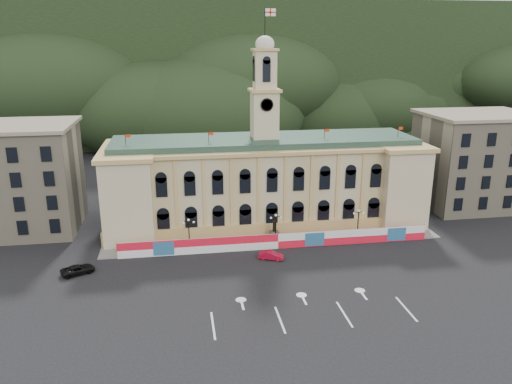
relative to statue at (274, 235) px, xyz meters
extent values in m
plane|color=black|center=(0.00, -18.00, -1.19)|extent=(260.00, 260.00, 0.00)
cube|color=black|center=(0.00, 112.00, 20.81)|extent=(230.00, 70.00, 44.00)
cube|color=#595651|center=(35.00, 92.00, 28.81)|extent=(22.00, 8.00, 14.00)
cube|color=#595651|center=(-48.00, 90.00, 24.81)|extent=(16.00, 7.00, 10.00)
cube|color=#C7BB8F|center=(0.00, 10.00, 5.81)|extent=(55.00, 15.00, 14.00)
cube|color=tan|center=(0.00, 2.20, 0.01)|extent=(56.00, 0.80, 2.40)
cube|color=tan|center=(0.00, 10.00, 13.11)|extent=(56.20, 16.20, 0.60)
cube|color=#2A4638|center=(0.00, 10.00, 13.81)|extent=(53.00, 13.00, 1.20)
cube|color=beige|center=(-23.50, 9.00, 5.81)|extent=(8.00, 17.00, 14.00)
cube|color=beige|center=(23.50, 9.00, 5.81)|extent=(8.00, 17.00, 14.00)
cube|color=beige|center=(0.00, 10.00, 18.41)|extent=(4.40, 4.40, 8.00)
cube|color=tan|center=(0.00, 10.00, 22.61)|extent=(5.20, 5.20, 0.50)
cube|color=beige|center=(0.00, 10.00, 25.91)|extent=(3.60, 3.60, 6.50)
cube|color=tan|center=(0.00, 10.00, 29.31)|extent=(4.20, 4.20, 0.40)
cylinder|color=black|center=(0.00, 7.70, 20.41)|extent=(2.20, 0.20, 2.20)
ellipsoid|color=silver|center=(0.00, 10.00, 30.21)|extent=(3.20, 3.20, 2.72)
cylinder|color=black|center=(0.00, 10.00, 33.41)|extent=(0.12, 0.12, 5.00)
cube|color=white|center=(0.90, 10.00, 35.21)|extent=(1.80, 0.04, 1.20)
cube|color=red|center=(0.90, 9.97, 35.21)|extent=(1.80, 0.02, 0.22)
cube|color=red|center=(0.90, 9.97, 35.21)|extent=(0.22, 0.02, 1.20)
cube|color=tan|center=(-43.00, 13.00, 7.81)|extent=(20.00, 16.00, 18.00)
cube|color=gray|center=(-43.00, 13.00, 17.11)|extent=(21.00, 17.00, 0.60)
cube|color=tan|center=(43.00, 13.00, 7.81)|extent=(20.00, 16.00, 18.00)
cube|color=gray|center=(43.00, 13.00, 17.11)|extent=(21.00, 17.00, 0.60)
cube|color=red|center=(0.00, -3.00, 0.06)|extent=(50.00, 0.25, 2.50)
cube|color=#2A638D|center=(-18.00, -3.14, 0.06)|extent=(3.20, 0.05, 2.20)
cube|color=#2A638D|center=(6.00, -3.14, 0.06)|extent=(3.20, 0.05, 2.20)
cube|color=#2A638D|center=(20.00, -3.14, 0.06)|extent=(3.20, 0.05, 2.20)
cube|color=slate|center=(0.00, -0.25, -1.11)|extent=(56.00, 5.50, 0.16)
cube|color=#595651|center=(0.00, 0.00, -0.29)|extent=(1.40, 1.40, 1.80)
cylinder|color=black|center=(0.00, 0.00, 1.41)|extent=(0.60, 0.60, 1.60)
sphere|color=black|center=(0.00, 0.00, 2.31)|extent=(0.44, 0.44, 0.44)
cylinder|color=black|center=(-14.00, -1.00, -1.04)|extent=(0.44, 0.44, 0.30)
cylinder|color=black|center=(-14.00, -1.00, 1.21)|extent=(0.18, 0.18, 4.80)
cube|color=black|center=(-14.00, -1.00, 3.51)|extent=(1.60, 0.08, 0.08)
sphere|color=silver|center=(-14.80, -1.00, 3.36)|extent=(0.36, 0.36, 0.36)
sphere|color=silver|center=(-13.20, -1.00, 3.36)|extent=(0.36, 0.36, 0.36)
sphere|color=silver|center=(-14.00, -1.00, 3.76)|extent=(0.40, 0.40, 0.40)
cylinder|color=black|center=(0.00, -1.00, -1.04)|extent=(0.44, 0.44, 0.30)
cylinder|color=black|center=(0.00, -1.00, 1.21)|extent=(0.18, 0.18, 4.80)
cube|color=black|center=(0.00, -1.00, 3.51)|extent=(1.60, 0.08, 0.08)
sphere|color=silver|center=(-0.80, -1.00, 3.36)|extent=(0.36, 0.36, 0.36)
sphere|color=silver|center=(0.80, -1.00, 3.36)|extent=(0.36, 0.36, 0.36)
sphere|color=silver|center=(0.00, -1.00, 3.76)|extent=(0.40, 0.40, 0.40)
cylinder|color=black|center=(14.00, -1.00, -1.04)|extent=(0.44, 0.44, 0.30)
cylinder|color=black|center=(14.00, -1.00, 1.21)|extent=(0.18, 0.18, 4.80)
cube|color=black|center=(14.00, -1.00, 3.51)|extent=(1.60, 0.08, 0.08)
sphere|color=silver|center=(13.20, -1.00, 3.36)|extent=(0.36, 0.36, 0.36)
sphere|color=silver|center=(14.80, -1.00, 3.36)|extent=(0.36, 0.36, 0.36)
sphere|color=silver|center=(14.00, -1.00, 3.76)|extent=(0.40, 0.40, 0.40)
imported|color=#A90C25|center=(-1.86, -6.86, -0.55)|extent=(4.06, 4.80, 1.27)
imported|color=black|center=(-30.00, -7.43, -0.53)|extent=(5.73, 6.35, 1.31)
camera|label=1|loc=(-15.10, -75.40, 30.68)|focal=35.00mm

